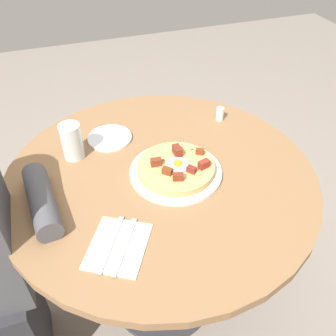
% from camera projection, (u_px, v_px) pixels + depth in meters
% --- Properties ---
extents(ground_plane, '(6.00, 6.00, 0.00)m').
position_uv_depth(ground_plane, '(163.00, 293.00, 1.59)').
color(ground_plane, gray).
extents(dining_table, '(0.97, 0.97, 0.71)m').
position_uv_depth(dining_table, '(161.00, 209.00, 1.23)').
color(dining_table, olive).
rests_on(dining_table, ground_plane).
extents(pizza_plate, '(0.29, 0.29, 0.01)m').
position_uv_depth(pizza_plate, '(176.00, 172.00, 1.12)').
color(pizza_plate, silver).
rests_on(pizza_plate, dining_table).
extents(breakfast_pizza, '(0.24, 0.24, 0.05)m').
position_uv_depth(breakfast_pizza, '(176.00, 167.00, 1.11)').
color(breakfast_pizza, tan).
rests_on(breakfast_pizza, pizza_plate).
extents(bread_plate, '(0.15, 0.15, 0.01)m').
position_uv_depth(bread_plate, '(110.00, 138.00, 1.26)').
color(bread_plate, white).
rests_on(bread_plate, dining_table).
extents(napkin, '(0.21, 0.22, 0.00)m').
position_uv_depth(napkin, '(118.00, 246.00, 0.91)').
color(napkin, white).
rests_on(napkin, dining_table).
extents(fork, '(0.10, 0.16, 0.00)m').
position_uv_depth(fork, '(111.00, 244.00, 0.91)').
color(fork, silver).
rests_on(fork, napkin).
extents(knife, '(0.10, 0.16, 0.00)m').
position_uv_depth(knife, '(125.00, 246.00, 0.90)').
color(knife, silver).
rests_on(knife, napkin).
extents(water_glass, '(0.07, 0.07, 0.12)m').
position_uv_depth(water_glass, '(72.00, 141.00, 1.15)').
color(water_glass, silver).
rests_on(water_glass, dining_table).
extents(salt_shaker, '(0.03, 0.03, 0.05)m').
position_uv_depth(salt_shaker, '(220.00, 114.00, 1.34)').
color(salt_shaker, white).
rests_on(salt_shaker, dining_table).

